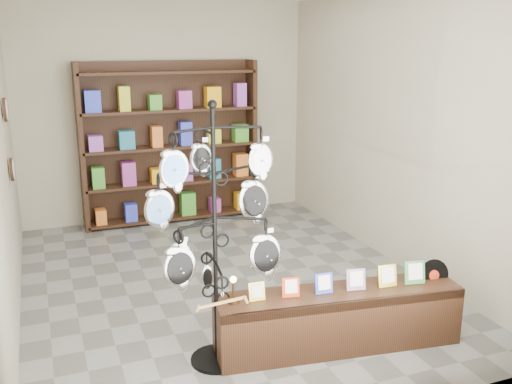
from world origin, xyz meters
The scene contains 6 objects.
ground centered at (0.00, 0.00, 0.00)m, with size 5.00×5.00×0.00m, color slate.
room_envelope centered at (0.00, 0.00, 1.85)m, with size 5.00×5.00×5.00m.
display_tree centered at (-0.53, -1.47, 1.19)m, with size 1.06×0.89×2.06m.
front_shelf centered at (0.47, -1.62, 0.25)m, with size 2.07×0.68×0.72m.
back_shelving centered at (0.00, 2.30, 1.03)m, with size 2.42×0.36×2.20m.
wall_clocks centered at (-1.97, 0.80, 1.50)m, with size 0.03×0.24×0.84m.
Camera 1 is at (-1.70, -5.34, 2.47)m, focal length 40.00 mm.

